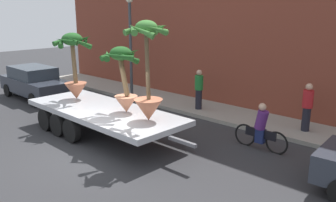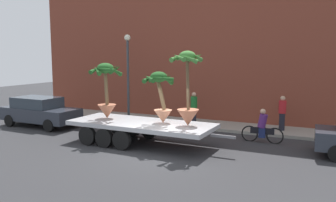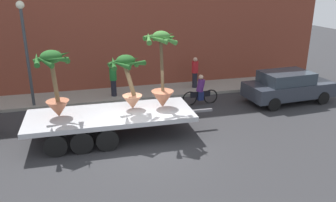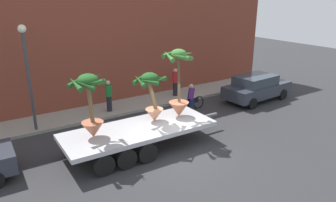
# 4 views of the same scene
# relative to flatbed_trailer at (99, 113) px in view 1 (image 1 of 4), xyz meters

# --- Properties ---
(ground_plane) EXTENTS (60.00, 60.00, 0.00)m
(ground_plane) POSITION_rel_flatbed_trailer_xyz_m (1.44, -1.13, -0.77)
(ground_plane) COLOR #2D2D30
(sidewalk) EXTENTS (24.00, 2.20, 0.15)m
(sidewalk) POSITION_rel_flatbed_trailer_xyz_m (1.44, 4.97, -0.70)
(sidewalk) COLOR gray
(sidewalk) RESTS_ON ground
(building_facade) EXTENTS (24.00, 1.20, 8.96)m
(building_facade) POSITION_rel_flatbed_trailer_xyz_m (1.44, 6.67, 3.71)
(building_facade) COLOR brown
(building_facade) RESTS_ON ground
(flatbed_trailer) EXTENTS (7.34, 2.51, 0.98)m
(flatbed_trailer) POSITION_rel_flatbed_trailer_xyz_m (0.00, 0.00, 0.00)
(flatbed_trailer) COLOR #B7BABF
(flatbed_trailer) RESTS_ON ground
(potted_palm_rear) EXTENTS (1.47, 1.52, 2.18)m
(potted_palm_rear) POSITION_rel_flatbed_trailer_xyz_m (1.04, 0.28, 1.44)
(potted_palm_rear) COLOR tan
(potted_palm_rear) RESTS_ON flatbed_trailer
(potted_palm_middle) EXTENTS (1.42, 1.43, 2.51)m
(potted_palm_middle) POSITION_rel_flatbed_trailer_xyz_m (-1.66, 0.18, 1.55)
(potted_palm_middle) COLOR #B26647
(potted_palm_middle) RESTS_ON flatbed_trailer
(potted_palm_front) EXTENTS (1.26, 1.35, 3.04)m
(potted_palm_front) POSITION_rel_flatbed_trailer_xyz_m (2.33, 0.17, 1.59)
(potted_palm_front) COLOR #B26647
(potted_palm_front) RESTS_ON flatbed_trailer
(cyclist) EXTENTS (1.84, 0.35, 1.54)m
(cyclist) POSITION_rel_flatbed_trailer_xyz_m (4.89, 2.62, -0.11)
(cyclist) COLOR black
(cyclist) RESTS_ON ground
(trailing_car) EXTENTS (4.47, 1.94, 1.58)m
(trailing_car) POSITION_rel_flatbed_trailer_xyz_m (-6.66, 0.98, 0.05)
(trailing_car) COLOR #2D333D
(trailing_car) RESTS_ON ground
(pedestrian_near_gate) EXTENTS (0.36, 0.36, 1.71)m
(pedestrian_near_gate) POSITION_rel_flatbed_trailer_xyz_m (0.86, 4.58, 0.27)
(pedestrian_near_gate) COLOR black
(pedestrian_near_gate) RESTS_ON sidewalk
(pedestrian_far_left) EXTENTS (0.36, 0.36, 1.71)m
(pedestrian_far_left) POSITION_rel_flatbed_trailer_xyz_m (5.40, 4.91, 0.27)
(pedestrian_far_left) COLOR black
(pedestrian_far_left) RESTS_ON sidewalk
(street_lamp) EXTENTS (0.36, 0.36, 4.83)m
(street_lamp) POSITION_rel_flatbed_trailer_xyz_m (-3.02, 4.17, 2.46)
(street_lamp) COLOR #383D42
(street_lamp) RESTS_ON sidewalk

